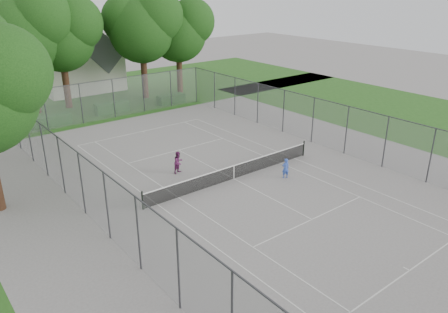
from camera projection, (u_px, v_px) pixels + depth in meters
ground at (234, 179)px, 27.37m from camera, size 120.00×120.00×0.00m
grass_far at (78, 98)px, 46.31m from camera, size 60.00×20.00×0.00m
grass_right at (419, 116)px, 40.00m from camera, size 16.00×40.00×0.00m
court_markings at (234, 179)px, 27.36m from camera, size 11.03×23.83×0.01m
tennis_net at (234, 171)px, 27.18m from camera, size 12.87×0.10×1.10m
perimeter_fence at (234, 152)px, 26.69m from camera, size 18.08×34.08×3.52m
tree_far_left at (25, 28)px, 38.22m from camera, size 7.79×7.12×11.20m
tree_far_midleft at (60, 32)px, 40.23m from camera, size 7.29×6.65×10.47m
tree_far_midright at (142, 24)px, 43.69m from camera, size 7.61×6.95×10.94m
tree_far_right at (179, 28)px, 46.15m from camera, size 6.96×6.35×10.00m
hedge_left at (49, 121)px, 37.26m from camera, size 3.55×1.06×0.89m
hedge_mid at (112, 107)px, 40.97m from camera, size 3.22×0.92×1.01m
hedge_right at (171, 99)px, 44.22m from camera, size 2.84×1.04×0.85m
house at (77, 53)px, 48.12m from camera, size 8.33×6.45×10.37m
girl_player at (286, 168)px, 27.29m from camera, size 0.55×0.45×1.30m
woman_player at (179, 162)px, 28.00m from camera, size 0.83×0.73×1.45m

